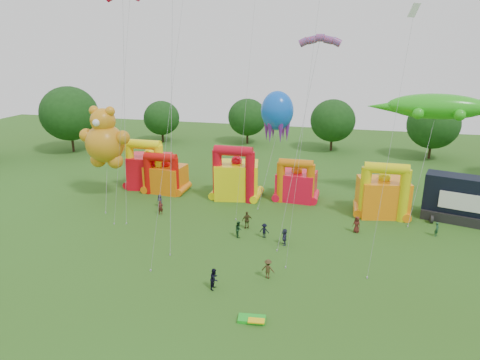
% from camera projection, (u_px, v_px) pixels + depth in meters
% --- Properties ---
extents(ground, '(160.00, 160.00, 0.00)m').
position_uv_depth(ground, '(172.00, 331.00, 30.07)').
color(ground, '#2F5417').
rests_on(ground, ground).
extents(tree_ring, '(126.73, 128.86, 12.07)m').
position_uv_depth(tree_ring, '(155.00, 244.00, 29.04)').
color(tree_ring, '#352314').
rests_on(tree_ring, ground).
extents(bouncy_castle_0, '(6.20, 5.29, 7.06)m').
position_uv_depth(bouncy_castle_0, '(149.00, 169.00, 59.48)').
color(bouncy_castle_0, red).
rests_on(bouncy_castle_0, ground).
extents(bouncy_castle_1, '(5.30, 4.42, 5.68)m').
position_uv_depth(bouncy_castle_1, '(165.00, 176.00, 57.78)').
color(bouncy_castle_1, orange).
rests_on(bouncy_castle_1, ground).
extents(bouncy_castle_2, '(6.20, 5.33, 7.21)m').
position_uv_depth(bouncy_castle_2, '(236.00, 178.00, 55.37)').
color(bouncy_castle_2, '#FAEA0D').
rests_on(bouncy_castle_2, ground).
extents(bouncy_castle_3, '(5.08, 4.21, 5.69)m').
position_uv_depth(bouncy_castle_3, '(296.00, 184.00, 54.73)').
color(bouncy_castle_3, red).
rests_on(bouncy_castle_3, ground).
extents(bouncy_castle_4, '(6.15, 5.31, 6.67)m').
position_uv_depth(bouncy_castle_4, '(383.00, 195.00, 49.72)').
color(bouncy_castle_4, orange).
rests_on(bouncy_castle_4, ground).
extents(stage_trailer, '(8.81, 5.23, 5.29)m').
position_uv_depth(stage_trailer, '(464.00, 200.00, 47.94)').
color(stage_trailer, black).
rests_on(stage_trailer, ground).
extents(teddy_bear_kite, '(6.90, 8.03, 12.01)m').
position_uv_depth(teddy_bear_kite, '(105.00, 154.00, 53.91)').
color(teddy_bear_kite, orange).
rests_on(teddy_bear_kite, ground).
extents(gecko_kite, '(15.14, 12.55, 13.69)m').
position_uv_depth(gecko_kite, '(427.00, 148.00, 50.38)').
color(gecko_kite, green).
rests_on(gecko_kite, ground).
extents(octopus_kite, '(4.14, 8.29, 13.76)m').
position_uv_depth(octopus_kite, '(273.00, 136.00, 53.99)').
color(octopus_kite, blue).
rests_on(octopus_kite, ground).
extents(parafoil_kites, '(24.45, 10.33, 27.39)m').
position_uv_depth(parafoil_kites, '(226.00, 126.00, 40.95)').
color(parafoil_kites, red).
rests_on(parafoil_kites, ground).
extents(diamond_kites, '(29.74, 19.62, 40.27)m').
position_uv_depth(diamond_kites, '(238.00, 86.00, 40.72)').
color(diamond_kites, red).
rests_on(diamond_kites, ground).
extents(folded_kite_bundle, '(2.11, 1.29, 0.31)m').
position_uv_depth(folded_kite_bundle, '(252.00, 319.00, 31.07)').
color(folded_kite_bundle, green).
rests_on(folded_kite_bundle, ground).
extents(spectator_0, '(0.84, 0.61, 1.57)m').
position_uv_depth(spectator_0, '(160.00, 201.00, 52.77)').
color(spectator_0, '#28263F').
rests_on(spectator_0, ground).
extents(spectator_1, '(0.73, 0.70, 1.69)m').
position_uv_depth(spectator_1, '(161.00, 208.00, 50.32)').
color(spectator_1, '#4C1B15').
rests_on(spectator_1, ground).
extents(spectator_2, '(0.93, 1.03, 1.73)m').
position_uv_depth(spectator_2, '(239.00, 229.00, 44.45)').
color(spectator_2, '#16391B').
rests_on(spectator_2, ground).
extents(spectator_3, '(1.06, 0.67, 1.56)m').
position_uv_depth(spectator_3, '(264.00, 231.00, 44.29)').
color(spectator_3, black).
rests_on(spectator_3, ground).
extents(spectator_4, '(1.23, 1.03, 1.97)m').
position_uv_depth(spectator_4, '(247.00, 220.00, 46.41)').
color(spectator_4, '#443A1B').
rests_on(spectator_4, ground).
extents(spectator_5, '(0.77, 1.66, 1.72)m').
position_uv_depth(spectator_5, '(284.00, 237.00, 42.69)').
color(spectator_5, '#292A44').
rests_on(spectator_5, ground).
extents(spectator_6, '(1.05, 0.97, 1.79)m').
position_uv_depth(spectator_6, '(357.00, 224.00, 45.51)').
color(spectator_6, '#501D16').
rests_on(spectator_6, ground).
extents(spectator_7, '(0.59, 0.67, 1.53)m').
position_uv_depth(spectator_7, '(437.00, 229.00, 44.65)').
color(spectator_7, '#194028').
rests_on(spectator_7, ground).
extents(spectator_8, '(0.78, 0.96, 1.82)m').
position_uv_depth(spectator_8, '(214.00, 279.00, 34.97)').
color(spectator_8, black).
rests_on(spectator_8, ground).
extents(spectator_9, '(1.22, 0.81, 1.76)m').
position_uv_depth(spectator_9, '(268.00, 269.00, 36.57)').
color(spectator_9, '#403119').
rests_on(spectator_9, ground).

